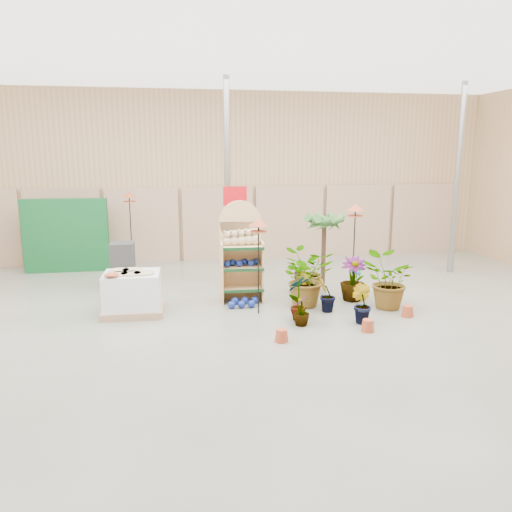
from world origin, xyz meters
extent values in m
cube|color=#64655A|center=(0.00, 0.00, -0.05)|extent=(15.00, 12.00, 0.10)
cube|color=white|center=(0.00, 0.00, 4.55)|extent=(15.00, 12.00, 0.10)
cube|color=#A2805A|center=(0.00, 6.05, 2.25)|extent=(15.00, 0.10, 4.50)
cylinder|color=gray|center=(5.50, 3.50, 2.25)|extent=(0.14, 0.14, 4.50)
cylinder|color=gray|center=(0.00, 3.50, 2.25)|extent=(0.14, 0.14, 4.50)
cube|color=#9B7B62|center=(-4.00, 5.92, 1.00)|extent=(1.90, 0.06, 2.00)
cube|color=#9B7B62|center=(-2.00, 5.92, 1.00)|extent=(1.90, 0.06, 2.00)
cube|color=#9B7B62|center=(0.00, 5.92, 1.00)|extent=(1.90, 0.06, 2.00)
cube|color=#9B7B62|center=(2.00, 5.92, 1.00)|extent=(1.90, 0.06, 2.00)
cube|color=#9B7B62|center=(4.00, 5.92, 1.00)|extent=(1.90, 0.06, 2.00)
cube|color=#9B7B62|center=(6.00, 5.92, 1.00)|extent=(1.90, 0.06, 2.00)
cube|color=tan|center=(0.09, 2.15, 0.78)|extent=(0.83, 0.12, 1.57)
cylinder|color=tan|center=(0.09, 2.15, 1.57)|extent=(0.83, 0.12, 0.83)
cube|color=tan|center=(0.09, 1.91, 0.28)|extent=(0.82, 0.51, 0.04)
cube|color=#0F3819|center=(0.09, 1.68, 0.28)|extent=(0.79, 0.08, 0.06)
cube|color=tan|center=(0.09, 1.91, 0.69)|extent=(0.82, 0.51, 0.04)
cube|color=#0F3819|center=(0.09, 1.68, 0.69)|extent=(0.79, 0.08, 0.06)
cube|color=tan|center=(0.09, 1.91, 1.11)|extent=(0.82, 0.51, 0.04)
cube|color=#0F3819|center=(0.09, 1.68, 1.11)|extent=(0.79, 0.08, 0.06)
cube|color=tan|center=(-0.30, 1.91, 0.60)|extent=(0.07, 0.46, 1.20)
cube|color=tan|center=(0.49, 1.91, 0.60)|extent=(0.07, 0.46, 1.20)
sphere|color=tan|center=(-0.18, 1.97, 1.21)|extent=(0.17, 0.17, 0.17)
sphere|color=tan|center=(-0.18, 1.97, 1.35)|extent=(0.13, 0.13, 0.13)
sphere|color=tan|center=(-0.04, 1.97, 1.21)|extent=(0.18, 0.18, 0.18)
sphere|color=tan|center=(-0.04, 1.97, 1.36)|extent=(0.13, 0.13, 0.13)
sphere|color=tan|center=(0.09, 1.97, 1.22)|extent=(0.18, 0.18, 0.18)
sphere|color=tan|center=(0.09, 1.97, 1.37)|extent=(0.13, 0.13, 0.13)
sphere|color=tan|center=(0.23, 1.97, 1.22)|extent=(0.19, 0.19, 0.19)
sphere|color=tan|center=(0.23, 1.97, 1.38)|extent=(0.13, 0.13, 0.13)
sphere|color=tan|center=(0.37, 1.97, 1.23)|extent=(0.20, 0.20, 0.20)
sphere|color=tan|center=(0.37, 1.97, 1.38)|extent=(0.13, 0.13, 0.13)
sphere|color=navy|center=(-0.20, 1.90, 0.78)|extent=(0.14, 0.14, 0.14)
sphere|color=navy|center=(-0.08, 2.01, 0.78)|extent=(0.14, 0.14, 0.14)
sphere|color=navy|center=(0.03, 1.90, 0.78)|extent=(0.14, 0.14, 0.14)
sphere|color=navy|center=(0.15, 2.01, 0.78)|extent=(0.14, 0.14, 0.14)
sphere|color=navy|center=(0.27, 1.90, 0.78)|extent=(0.14, 0.14, 0.14)
sphere|color=navy|center=(0.39, 2.01, 0.78)|extent=(0.14, 0.14, 0.14)
sphere|color=navy|center=(-0.17, 1.48, 0.07)|extent=(0.15, 0.15, 0.15)
sphere|color=navy|center=(-0.08, 1.72, 0.07)|extent=(0.15, 0.15, 0.15)
sphere|color=navy|center=(0.02, 1.48, 0.07)|extent=(0.15, 0.15, 0.15)
sphere|color=navy|center=(0.12, 1.72, 0.07)|extent=(0.15, 0.15, 0.15)
sphere|color=navy|center=(0.21, 1.48, 0.07)|extent=(0.15, 0.15, 0.15)
sphere|color=navy|center=(0.31, 1.72, 0.07)|extent=(0.15, 0.15, 0.15)
cube|color=#9B7B62|center=(-1.98, 1.50, 0.07)|extent=(1.11, 0.93, 0.14)
cube|color=white|center=(-1.98, 1.50, 0.45)|extent=(1.02, 0.84, 0.63)
cylinder|color=tan|center=(-2.21, 1.36, 0.79)|extent=(0.36, 0.36, 0.04)
cylinder|color=tan|center=(-1.98, 1.36, 0.79)|extent=(0.36, 0.36, 0.04)
cylinder|color=tan|center=(-1.76, 1.36, 0.79)|extent=(0.36, 0.36, 0.04)
cylinder|color=tan|center=(-2.21, 1.64, 0.79)|extent=(0.36, 0.36, 0.04)
cylinder|color=tan|center=(-1.98, 1.64, 0.79)|extent=(0.36, 0.36, 0.04)
cube|color=#262626|center=(-2.31, 3.36, 0.25)|extent=(0.50, 0.50, 0.50)
cube|color=#262626|center=(-2.31, 3.36, 0.75)|extent=(0.50, 0.50, 0.50)
cube|color=#0E4E22|center=(-3.80, 5.20, 0.90)|extent=(2.00, 0.30, 1.80)
cylinder|color=gray|center=(0.10, 3.00, 1.10)|extent=(0.05, 0.05, 2.20)
cube|color=#B80C13|center=(0.10, 2.96, 2.00)|extent=(0.50, 0.03, 0.40)
cylinder|color=black|center=(0.28, 1.12, 0.76)|extent=(0.02, 0.02, 1.52)
cylinder|color=#9F4026|center=(0.28, 1.12, 1.52)|extent=(0.30, 0.30, 0.02)
cone|color=#9F4026|center=(0.28, 1.12, 1.69)|extent=(0.34, 0.34, 0.14)
cylinder|color=black|center=(2.35, 1.84, 0.83)|extent=(0.02, 0.02, 1.67)
cylinder|color=#9F4026|center=(2.35, 1.84, 1.67)|extent=(0.30, 0.30, 0.02)
cone|color=#9F4026|center=(2.35, 1.84, 1.84)|extent=(0.34, 0.34, 0.14)
cylinder|color=black|center=(-2.23, 4.89, 0.87)|extent=(0.02, 0.02, 1.73)
cylinder|color=#9F4026|center=(-2.23, 4.89, 1.73)|extent=(0.30, 0.30, 0.02)
cone|color=#9F4026|center=(-2.23, 4.89, 1.90)|extent=(0.34, 0.34, 0.14)
cylinder|color=#3B271A|center=(2.08, 2.97, 0.66)|extent=(0.10, 0.10, 1.33)
imported|color=#306228|center=(0.91, 0.66, 0.42)|extent=(0.53, 0.47, 0.83)
imported|color=#306228|center=(1.53, 0.99, 0.32)|extent=(0.46, 0.44, 0.65)
imported|color=#306228|center=(1.28, 1.45, 0.55)|extent=(1.08, 0.97, 1.09)
imported|color=#306228|center=(2.27, 1.63, 0.44)|extent=(0.62, 0.62, 0.88)
imported|color=#306228|center=(2.54, 2.11, 0.33)|extent=(0.41, 0.36, 0.66)
imported|color=#306228|center=(1.33, 1.54, 0.32)|extent=(0.38, 0.32, 0.63)
imported|color=#306228|center=(1.50, 2.23, 0.48)|extent=(1.02, 0.93, 0.97)
imported|color=#306228|center=(0.89, 0.37, 0.26)|extent=(0.40, 0.40, 0.52)
imported|color=#306228|center=(1.94, 0.33, 0.34)|extent=(0.41, 0.46, 0.68)
imported|color=#306228|center=(2.71, 1.03, 0.53)|extent=(1.23, 1.18, 1.06)
imported|color=#306228|center=(1.33, 2.31, 0.29)|extent=(0.37, 0.37, 0.58)
camera|label=1|loc=(-1.23, -7.50, 2.91)|focal=35.00mm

